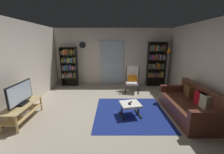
% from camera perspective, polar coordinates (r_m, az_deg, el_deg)
% --- Properties ---
extents(ground_plane, '(7.02, 7.02, 0.00)m').
position_cam_1_polar(ground_plane, '(4.19, 0.62, -14.13)').
color(ground_plane, '#ACA08E').
extents(wall_back, '(5.60, 0.06, 2.60)m').
position_cam_1_polar(wall_back, '(6.63, 0.41, 8.18)').
color(wall_back, silver).
rests_on(wall_back, ground).
extents(wall_left, '(0.06, 6.00, 2.60)m').
position_cam_1_polar(wall_left, '(4.60, -35.30, 2.96)').
color(wall_left, silver).
rests_on(wall_left, ground).
extents(wall_right, '(0.06, 6.00, 2.60)m').
position_cam_1_polar(wall_right, '(4.65, 36.22, 2.91)').
color(wall_right, silver).
rests_on(wall_right, ground).
extents(glass_door_panel, '(1.10, 0.01, 2.00)m').
position_cam_1_polar(glass_door_panel, '(6.59, -0.02, 5.96)').
color(glass_door_panel, silver).
extents(area_rug, '(2.00, 2.05, 0.01)m').
position_cam_1_polar(area_rug, '(4.20, 7.61, -14.18)').
color(area_rug, navy).
rests_on(area_rug, ground).
extents(tv_stand, '(0.47, 1.19, 0.45)m').
position_cam_1_polar(tv_stand, '(4.32, -32.67, -11.24)').
color(tv_stand, tan).
rests_on(tv_stand, ground).
extents(television, '(0.20, 0.92, 0.56)m').
position_cam_1_polar(television, '(4.18, -33.30, -5.91)').
color(television, black).
rests_on(television, tv_stand).
extents(bookshelf_near_tv, '(0.71, 0.30, 1.77)m').
position_cam_1_polar(bookshelf_near_tv, '(6.74, -17.04, 4.68)').
color(bookshelf_near_tv, black).
rests_on(bookshelf_near_tv, ground).
extents(bookshelf_near_sofa, '(0.80, 0.30, 1.99)m').
position_cam_1_polar(bookshelf_near_sofa, '(6.68, 17.63, 5.64)').
color(bookshelf_near_sofa, black).
rests_on(bookshelf_near_sofa, ground).
extents(leather_sofa, '(0.90, 1.91, 0.84)m').
position_cam_1_polar(leather_sofa, '(4.43, 29.24, -10.09)').
color(leather_sofa, '#592D1F').
rests_on(leather_sofa, ground).
extents(lounge_armchair, '(0.66, 0.73, 1.02)m').
position_cam_1_polar(lounge_armchair, '(5.80, 8.39, -0.52)').
color(lounge_armchair, black).
rests_on(lounge_armchair, ground).
extents(ottoman, '(0.60, 0.57, 0.36)m').
position_cam_1_polar(ottoman, '(3.93, 7.55, -11.44)').
color(ottoman, white).
rests_on(ottoman, ground).
extents(tv_remote, '(0.11, 0.14, 0.02)m').
position_cam_1_polar(tv_remote, '(3.91, 7.62, -10.34)').
color(tv_remote, black).
rests_on(tv_remote, ottoman).
extents(cell_phone, '(0.08, 0.14, 0.01)m').
position_cam_1_polar(cell_phone, '(3.86, 7.23, -10.77)').
color(cell_phone, black).
rests_on(cell_phone, ottoman).
extents(floor_lamp_by_shelf, '(0.22, 0.22, 1.81)m').
position_cam_1_polar(floor_lamp_by_shelf, '(6.17, 22.21, 8.38)').
color(floor_lamp_by_shelf, '#A5A5AD').
rests_on(floor_lamp_by_shelf, ground).
extents(wall_clock, '(0.29, 0.03, 0.29)m').
position_cam_1_polar(wall_clock, '(6.66, -11.88, 12.66)').
color(wall_clock, silver).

